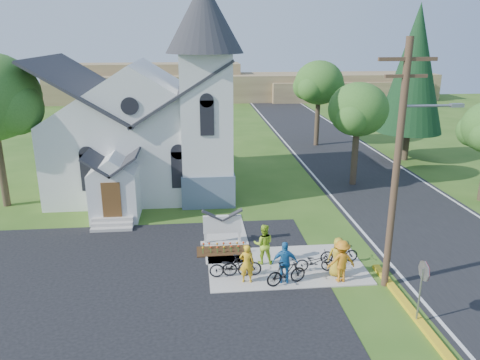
{
  "coord_description": "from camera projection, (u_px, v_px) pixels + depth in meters",
  "views": [
    {
      "loc": [
        -2.48,
        -18.2,
        10.08
      ],
      "look_at": [
        -0.14,
        5.0,
        2.76
      ],
      "focal_mm": 35.0,
      "sensor_mm": 36.0,
      "label": 1
    }
  ],
  "objects": [
    {
      "name": "bike_1",
      "position": [
        242.0,
        265.0,
        20.09
      ],
      "size": [
        1.72,
        0.56,
        1.02
      ],
      "primitive_type": "imported",
      "rotation": [
        0.0,
        0.0,
        1.52
      ],
      "color": "black",
      "rests_on": "sidewalk"
    },
    {
      "name": "sidewalk",
      "position": [
        286.0,
        266.0,
        21.14
      ],
      "size": [
        7.0,
        4.0,
        0.05
      ],
      "primitive_type": "cube",
      "color": "#A59E95",
      "rests_on": "ground"
    },
    {
      "name": "cyclist_2",
      "position": [
        285.0,
        263.0,
        19.46
      ],
      "size": [
        1.13,
        0.61,
        1.84
      ],
      "primitive_type": "imported",
      "rotation": [
        0.0,
        0.0,
        2.99
      ],
      "color": "#236FB0",
      "rests_on": "sidewalk"
    },
    {
      "name": "bike_2",
      "position": [
        315.0,
        262.0,
        20.52
      ],
      "size": [
        1.76,
        0.67,
        0.91
      ],
      "primitive_type": "imported",
      "rotation": [
        0.0,
        0.0,
        1.53
      ],
      "color": "black",
      "rests_on": "sidewalk"
    },
    {
      "name": "bike_3",
      "position": [
        286.0,
        273.0,
        19.41
      ],
      "size": [
        1.85,
        0.95,
        1.07
      ],
      "primitive_type": "imported",
      "rotation": [
        0.0,
        0.0,
        1.84
      ],
      "color": "black",
      "rests_on": "sidewalk"
    },
    {
      "name": "utility_pole",
      "position": [
        399.0,
        161.0,
        18.0
      ],
      "size": [
        3.45,
        0.28,
        10.0
      ],
      "color": "#4A3425",
      "rests_on": "ground"
    },
    {
      "name": "tree_road_near",
      "position": [
        358.0,
        110.0,
        31.17
      ],
      "size": [
        4.0,
        4.0,
        7.05
      ],
      "color": "#34281C",
      "rests_on": "ground"
    },
    {
      "name": "tree_road_mid",
      "position": [
        319.0,
        83.0,
        42.44
      ],
      "size": [
        4.4,
        4.4,
        7.8
      ],
      "color": "#34281C",
      "rests_on": "ground"
    },
    {
      "name": "church",
      "position": [
        147.0,
        112.0,
        30.28
      ],
      "size": [
        12.35,
        12.0,
        13.0
      ],
      "color": "white",
      "rests_on": "ground"
    },
    {
      "name": "road",
      "position": [
        359.0,
        171.0,
        35.72
      ],
      "size": [
        8.0,
        90.0,
        0.02
      ],
      "primitive_type": "cube",
      "color": "black",
      "rests_on": "ground"
    },
    {
      "name": "cyclist_0",
      "position": [
        247.0,
        263.0,
        19.52
      ],
      "size": [
        0.68,
        0.5,
        1.7
      ],
      "primitive_type": "imported",
      "rotation": [
        0.0,
        0.0,
        2.99
      ],
      "color": "gold",
      "rests_on": "sidewalk"
    },
    {
      "name": "stop_sign",
      "position": [
        423.0,
        279.0,
        16.53
      ],
      "size": [
        0.11,
        0.76,
        2.48
      ],
      "color": "gray",
      "rests_on": "ground"
    },
    {
      "name": "ground",
      "position": [
        255.0,
        274.0,
        20.53
      ],
      "size": [
        120.0,
        120.0,
        0.0
      ],
      "primitive_type": "plane",
      "color": "#305618",
      "rests_on": "ground"
    },
    {
      "name": "cyclist_4",
      "position": [
        338.0,
        257.0,
        20.03
      ],
      "size": [
        1.0,
        0.82,
        1.76
      ],
      "primitive_type": "imported",
      "rotation": [
        0.0,
        0.0,
        2.79
      ],
      "color": "gold",
      "rests_on": "sidewalk"
    },
    {
      "name": "bike_4",
      "position": [
        339.0,
        253.0,
        21.31
      ],
      "size": [
        1.78,
        0.67,
        0.93
      ],
      "primitive_type": "imported",
      "rotation": [
        0.0,
        0.0,
        1.6
      ],
      "color": "black",
      "rests_on": "sidewalk"
    },
    {
      "name": "cyclist_1",
      "position": [
        264.0,
        244.0,
        21.14
      ],
      "size": [
        0.98,
        0.81,
        1.87
      ],
      "primitive_type": "imported",
      "rotation": [
        0.0,
        0.0,
        3.03
      ],
      "color": "#9FCE26",
      "rests_on": "sidewalk"
    },
    {
      "name": "flower_bed",
      "position": [
        224.0,
        251.0,
        22.59
      ],
      "size": [
        2.6,
        1.1,
        0.07
      ],
      "primitive_type": "cube",
      "color": "#341D0E",
      "rests_on": "ground"
    },
    {
      "name": "church_sign",
      "position": [
        222.0,
        225.0,
        23.15
      ],
      "size": [
        2.2,
        0.4,
        1.7
      ],
      "color": "#A59E95",
      "rests_on": "ground"
    },
    {
      "name": "cyclist_3",
      "position": [
        341.0,
        261.0,
        19.58
      ],
      "size": [
        1.22,
        0.74,
        1.85
      ],
      "primitive_type": "imported",
      "rotation": [
        0.0,
        0.0,
        3.19
      ],
      "color": "orange",
      "rests_on": "sidewalk"
    },
    {
      "name": "distant_hills",
      "position": [
        229.0,
        86.0,
        73.67
      ],
      "size": [
        61.0,
        10.0,
        5.6
      ],
      "color": "brown",
      "rests_on": "ground"
    },
    {
      "name": "conifer",
      "position": [
        414.0,
        69.0,
        36.84
      ],
      "size": [
        5.2,
        5.2,
        12.4
      ],
      "color": "#34281C",
      "rests_on": "ground"
    },
    {
      "name": "parking_lot",
      "position": [
        81.0,
        308.0,
        17.96
      ],
      "size": [
        20.0,
        16.0,
        0.02
      ],
      "primitive_type": "cube",
      "color": "black",
      "rests_on": "ground"
    },
    {
      "name": "bike_0",
      "position": [
        231.0,
        266.0,
        20.07
      ],
      "size": [
        1.86,
        0.68,
        0.97
      ],
      "primitive_type": "imported",
      "rotation": [
        0.0,
        0.0,
        1.59
      ],
      "color": "black",
      "rests_on": "sidewalk"
    }
  ]
}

